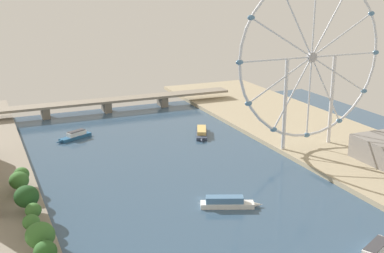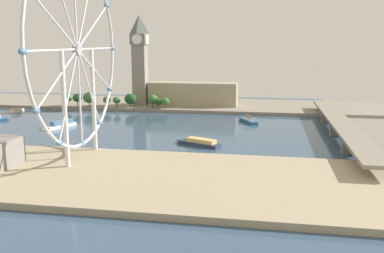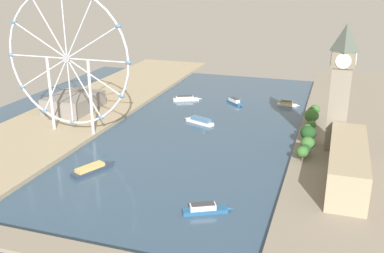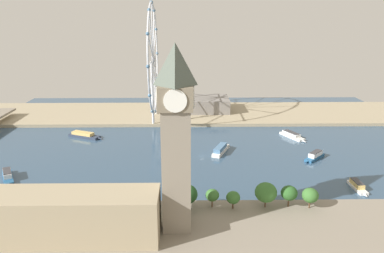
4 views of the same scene
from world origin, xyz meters
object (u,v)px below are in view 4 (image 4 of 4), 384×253
object	(u,v)px
clock_tower	(176,138)
tour_boat_1	(8,176)
tour_boat_3	(84,135)
parliament_block	(62,216)
tour_boat_5	(315,156)
tour_boat_4	(292,135)
tour_boat_2	(221,149)
riverside_hall	(205,104)
ferris_wheel	(153,60)
tour_boat_0	(358,186)

from	to	relation	value
clock_tower	tour_boat_1	distance (m)	137.51
clock_tower	tour_boat_3	size ratio (longest dim) A/B	2.72
parliament_block	tour_boat_5	world-z (taller)	parliament_block
tour_boat_3	parliament_block	bearing A→B (deg)	-54.72
clock_tower	tour_boat_4	distance (m)	182.47
clock_tower	tour_boat_2	size ratio (longest dim) A/B	2.92
parliament_block	tour_boat_2	size ratio (longest dim) A/B	2.92
tour_boat_4	riverside_hall	bearing A→B (deg)	-165.92
tour_boat_1	tour_boat_3	xyz separation A→B (m)	(86.10, -27.60, -0.28)
tour_boat_3	clock_tower	bearing A→B (deg)	-36.72
parliament_block	tour_boat_5	xyz separation A→B (m)	(105.37, -152.68, -12.09)
tour_boat_3	tour_boat_5	bearing A→B (deg)	7.79
clock_tower	ferris_wheel	world-z (taller)	ferris_wheel
ferris_wheel	tour_boat_1	bearing A→B (deg)	147.99
tour_boat_4	tour_boat_3	bearing A→B (deg)	-117.11
ferris_wheel	riverside_hall	world-z (taller)	ferris_wheel
tour_boat_5	tour_boat_3	bearing A→B (deg)	-61.25
tour_boat_2	tour_boat_3	size ratio (longest dim) A/B	0.93
tour_boat_1	tour_boat_5	world-z (taller)	tour_boat_1
clock_tower	tour_boat_5	distance (m)	147.03
parliament_block	tour_boat_3	bearing A→B (deg)	11.41
tour_boat_2	parliament_block	bearing A→B (deg)	167.56
riverside_hall	tour_boat_4	distance (m)	111.62
tour_boat_1	tour_boat_2	world-z (taller)	tour_boat_1
ferris_wheel	tour_boat_1	distance (m)	171.08
riverside_hall	tour_boat_1	size ratio (longest dim) A/B	1.83
riverside_hall	tour_boat_1	bearing A→B (deg)	140.83
ferris_wheel	tour_boat_5	bearing A→B (deg)	-129.12
ferris_wheel	tour_boat_2	xyz separation A→B (m)	(-88.41, -58.43, -58.62)
riverside_hall	ferris_wheel	bearing A→B (deg)	121.63
tour_boat_0	tour_boat_1	distance (m)	222.95
parliament_block	ferris_wheel	bearing A→B (deg)	-6.98
clock_tower	tour_boat_2	bearing A→B (deg)	-15.68
parliament_block	tour_boat_0	xyz separation A→B (m)	(55.04, -162.66, -12.34)
clock_tower	tour_boat_0	world-z (taller)	clock_tower
tour_boat_1	tour_boat_5	distance (m)	214.81
tour_boat_2	tour_boat_1	bearing A→B (deg)	130.89
parliament_block	tour_boat_2	bearing A→B (deg)	-34.92
parliament_block	riverside_hall	xyz separation A→B (m)	(240.67, -77.40, -4.30)
parliament_block	ferris_wheel	world-z (taller)	ferris_wheel
tour_boat_0	tour_boat_3	size ratio (longest dim) A/B	0.67
clock_tower	tour_boat_0	xyz separation A→B (m)	(46.53, -110.05, -47.36)
parliament_block	tour_boat_4	distance (m)	216.16
tour_boat_5	tour_boat_4	bearing A→B (deg)	-131.42
tour_boat_1	tour_boat_5	bearing A→B (deg)	71.50
clock_tower	ferris_wheel	bearing A→B (deg)	7.69
riverside_hall	tour_boat_0	world-z (taller)	riverside_hall
parliament_block	tour_boat_2	xyz separation A→B (m)	(120.32, -83.99, -11.94)
riverside_hall	tour_boat_3	xyz separation A→B (m)	(-82.06, 109.41, -8.09)
parliament_block	tour_boat_4	bearing A→B (deg)	-43.80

